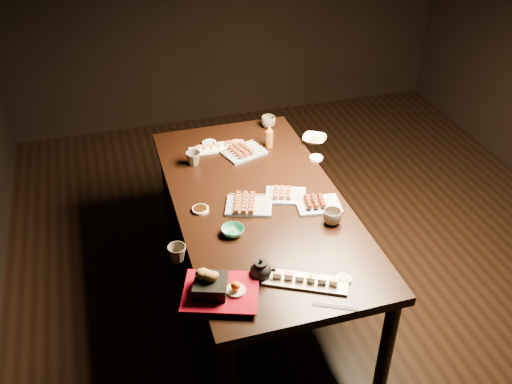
% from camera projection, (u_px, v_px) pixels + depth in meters
% --- Properties ---
extents(ground, '(5.00, 5.00, 0.00)m').
position_uv_depth(ground, '(332.00, 288.00, 3.60)').
color(ground, black).
rests_on(ground, ground).
extents(dining_table, '(1.39, 1.99, 0.75)m').
position_uv_depth(dining_table, '(258.00, 253.00, 3.31)').
color(dining_table, black).
rests_on(dining_table, ground).
extents(sushi_platter_near, '(0.39, 0.27, 0.05)m').
position_uv_depth(sushi_platter_near, '(305.00, 279.00, 2.55)').
color(sushi_platter_near, white).
rests_on(sushi_platter_near, dining_table).
extents(sushi_platter_far, '(0.35, 0.10, 0.04)m').
position_uv_depth(sushi_platter_far, '(218.00, 146.00, 3.53)').
color(sushi_platter_far, white).
rests_on(sushi_platter_far, dining_table).
extents(yakitori_plate_center, '(0.29, 0.25, 0.06)m').
position_uv_depth(yakitori_plate_center, '(249.00, 203.00, 3.02)').
color(yakitori_plate_center, '#828EB6').
rests_on(yakitori_plate_center, dining_table).
extents(yakitori_plate_right, '(0.26, 0.22, 0.06)m').
position_uv_depth(yakitori_plate_right, '(286.00, 193.00, 3.10)').
color(yakitori_plate_right, '#828EB6').
rests_on(yakitori_plate_right, dining_table).
extents(yakitori_plate_left, '(0.28, 0.24, 0.06)m').
position_uv_depth(yakitori_plate_left, '(244.00, 149.00, 3.48)').
color(yakitori_plate_left, '#828EB6').
rests_on(yakitori_plate_left, dining_table).
extents(tsukune_plate, '(0.25, 0.20, 0.06)m').
position_uv_depth(tsukune_plate, '(318.00, 202.00, 3.03)').
color(tsukune_plate, '#828EB6').
rests_on(tsukune_plate, dining_table).
extents(edamame_bowl_green, '(0.14, 0.14, 0.04)m').
position_uv_depth(edamame_bowl_green, '(233.00, 231.00, 2.84)').
color(edamame_bowl_green, teal).
rests_on(edamame_bowl_green, dining_table).
extents(edamame_bowl_cream, '(0.21, 0.21, 0.04)m').
position_uv_depth(edamame_bowl_cream, '(314.00, 139.00, 3.61)').
color(edamame_bowl_cream, '#F7E9CA').
rests_on(edamame_bowl_cream, dining_table).
extents(tempura_tray, '(0.40, 0.36, 0.12)m').
position_uv_depth(tempura_tray, '(221.00, 285.00, 2.47)').
color(tempura_tray, black).
rests_on(tempura_tray, dining_table).
extents(teacup_near_left, '(0.10, 0.10, 0.08)m').
position_uv_depth(teacup_near_left, '(177.00, 253.00, 2.67)').
color(teacup_near_left, '#534A3F').
rests_on(teacup_near_left, dining_table).
extents(teacup_mid_right, '(0.10, 0.10, 0.08)m').
position_uv_depth(teacup_mid_right, '(332.00, 217.00, 2.91)').
color(teacup_mid_right, '#534A3F').
rests_on(teacup_mid_right, dining_table).
extents(teacup_far_left, '(0.10, 0.10, 0.08)m').
position_uv_depth(teacup_far_left, '(193.00, 158.00, 3.37)').
color(teacup_far_left, '#534A3F').
rests_on(teacup_far_left, dining_table).
extents(teacup_far_right, '(0.13, 0.13, 0.08)m').
position_uv_depth(teacup_far_right, '(268.00, 122.00, 3.76)').
color(teacup_far_right, '#534A3F').
rests_on(teacup_far_right, dining_table).
extents(teapot, '(0.16, 0.16, 0.10)m').
position_uv_depth(teapot, '(261.00, 268.00, 2.57)').
color(teapot, black).
rests_on(teapot, dining_table).
extents(condiment_bottle, '(0.07, 0.07, 0.15)m').
position_uv_depth(condiment_bottle, '(269.00, 136.00, 3.53)').
color(condiment_bottle, brown).
rests_on(condiment_bottle, dining_table).
extents(sauce_dish_west, '(0.12, 0.12, 0.02)m').
position_uv_depth(sauce_dish_west, '(201.00, 210.00, 3.01)').
color(sauce_dish_west, white).
rests_on(sauce_dish_west, dining_table).
extents(sauce_dish_east, '(0.09, 0.09, 0.01)m').
position_uv_depth(sauce_dish_east, '(316.00, 158.00, 3.44)').
color(sauce_dish_east, white).
rests_on(sauce_dish_east, dining_table).
extents(sauce_dish_se, '(0.10, 0.10, 0.01)m').
position_uv_depth(sauce_dish_se, '(344.00, 279.00, 2.58)').
color(sauce_dish_se, white).
rests_on(sauce_dish_se, dining_table).
extents(sauce_dish_nw, '(0.10, 0.10, 0.02)m').
position_uv_depth(sauce_dish_nw, '(209.00, 143.00, 3.59)').
color(sauce_dish_nw, white).
rests_on(sauce_dish_nw, dining_table).
extents(chopsticks_near, '(0.23, 0.06, 0.01)m').
position_uv_depth(chopsticks_near, '(219.00, 302.00, 2.46)').
color(chopsticks_near, black).
rests_on(chopsticks_near, dining_table).
extents(chopsticks_se, '(0.19, 0.11, 0.01)m').
position_uv_depth(chopsticks_se, '(335.00, 306.00, 2.44)').
color(chopsticks_se, black).
rests_on(chopsticks_se, dining_table).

